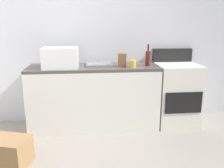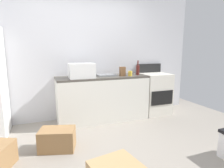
% 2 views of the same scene
% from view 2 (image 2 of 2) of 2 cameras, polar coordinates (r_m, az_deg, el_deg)
% --- Properties ---
extents(ground_plane, '(6.00, 6.00, 0.00)m').
position_cam_2_polar(ground_plane, '(2.80, -1.00, -19.75)').
color(ground_plane, gray).
extents(wall_back, '(5.00, 0.10, 2.60)m').
position_cam_2_polar(wall_back, '(3.92, -8.81, 8.63)').
color(wall_back, silver).
rests_on(wall_back, ground_plane).
extents(kitchen_counter, '(1.80, 0.60, 0.90)m').
position_cam_2_polar(kitchen_counter, '(3.78, -2.88, -4.36)').
color(kitchen_counter, silver).
rests_on(kitchen_counter, ground_plane).
extents(stove_oven, '(0.60, 0.61, 1.10)m').
position_cam_2_polar(stove_oven, '(4.30, 12.77, -2.61)').
color(stove_oven, silver).
rests_on(stove_oven, ground_plane).
extents(microwave, '(0.46, 0.34, 0.27)m').
position_cam_2_polar(microwave, '(3.48, -9.32, 4.07)').
color(microwave, white).
rests_on(microwave, kitchen_counter).
extents(sink_basin, '(0.36, 0.32, 0.03)m').
position_cam_2_polar(sink_basin, '(3.75, -1.87, 2.77)').
color(sink_basin, slate).
rests_on(sink_basin, kitchen_counter).
extents(wine_bottle, '(0.07, 0.07, 0.30)m').
position_cam_2_polar(wine_bottle, '(3.93, 7.92, 4.41)').
color(wine_bottle, '#591E19').
rests_on(wine_bottle, kitchen_counter).
extents(coffee_mug, '(0.08, 0.08, 0.10)m').
position_cam_2_polar(coffee_mug, '(3.73, 5.59, 3.24)').
color(coffee_mug, gold).
rests_on(coffee_mug, kitchen_counter).
extents(knife_block, '(0.10, 0.10, 0.18)m').
position_cam_2_polar(knife_block, '(3.74, 3.23, 3.90)').
color(knife_block, brown).
rests_on(knife_block, kitchen_counter).
extents(cardboard_box_small, '(0.56, 0.45, 0.30)m').
position_cam_2_polar(cardboard_box_small, '(2.87, -16.41, -15.94)').
color(cardboard_box_small, olive).
rests_on(cardboard_box_small, ground_plane).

